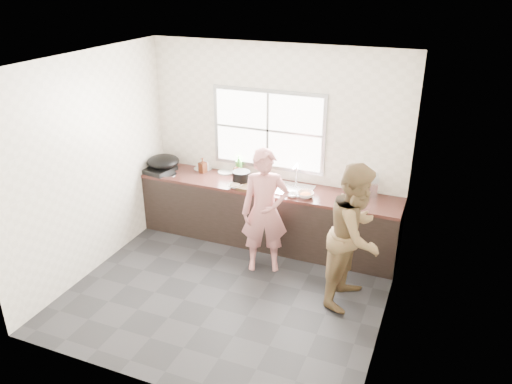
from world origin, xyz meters
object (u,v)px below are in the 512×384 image
at_px(pot_lid_left, 168,174).
at_px(woman, 265,215).
at_px(cutting_board, 249,185).
at_px(dish_rack, 362,183).
at_px(bowl_mince, 235,186).
at_px(bottle_brown_tall, 203,166).
at_px(plate_food, 226,172).
at_px(burner, 158,169).
at_px(glass_jar, 206,166).
at_px(bowl_crabs, 306,195).
at_px(bowl_held, 292,195).
at_px(wok, 163,161).
at_px(black_pot, 241,178).
at_px(bottle_green, 239,165).
at_px(person_side, 355,235).
at_px(bottle_brown_short, 238,169).
at_px(pot_lid_right, 203,169).

bearing_deg(pot_lid_left, woman, -16.37).
bearing_deg(cutting_board, dish_rack, 12.84).
xyz_separation_m(bowl_mince, bottle_brown_tall, (-0.66, 0.33, 0.08)).
xyz_separation_m(plate_food, burner, (-0.93, -0.33, 0.02)).
relative_size(cutting_board, glass_jar, 3.94).
height_order(woman, bowl_crabs, woman).
relative_size(plate_food, bottle_brown_tall, 1.19).
distance_m(woman, bowl_mince, 0.74).
height_order(bowl_crabs, bottle_brown_tall, bottle_brown_tall).
height_order(bowl_held, pot_lid_left, bowl_held).
distance_m(bowl_crabs, bowl_held, 0.17).
distance_m(burner, wok, 0.14).
xyz_separation_m(woman, plate_food, (-0.93, 0.86, 0.12)).
bearing_deg(dish_rack, black_pot, 176.63).
xyz_separation_m(bottle_green, bottle_brown_tall, (-0.52, -0.11, -0.04)).
height_order(person_side, wok, person_side).
bearing_deg(pot_lid_left, bottle_green, 21.63).
distance_m(black_pot, glass_jar, 0.74).
bearing_deg(person_side, woman, 88.12).
relative_size(person_side, bowl_crabs, 9.71).
xyz_separation_m(plate_food, glass_jar, (-0.32, 0.00, 0.05)).
distance_m(bottle_brown_tall, burner, 0.66).
xyz_separation_m(black_pot, bottle_brown_tall, (-0.68, 0.18, 0.01)).
relative_size(cutting_board, bottle_brown_tall, 2.21).
height_order(bowl_crabs, bowl_held, bowl_held).
relative_size(woman, plate_food, 6.39).
xyz_separation_m(black_pot, dish_rack, (1.58, 0.29, 0.05)).
bearing_deg(glass_jar, bottle_brown_short, -2.62).
height_order(woman, bottle_brown_short, woman).
bearing_deg(glass_jar, person_side, -24.45).
bearing_deg(woman, pot_lid_left, 141.51).
height_order(bowl_crabs, burner, burner).
relative_size(bowl_crabs, pot_lid_left, 0.73).
bearing_deg(wok, plate_food, 18.20).
relative_size(bowl_held, bottle_green, 0.64).
height_order(bowl_mince, burner, burner).
bearing_deg(bottle_brown_short, bottle_brown_tall, -170.61).
distance_m(cutting_board, bottle_green, 0.46).
relative_size(person_side, bottle_brown_tall, 8.49).
bearing_deg(woman, bowl_crabs, 29.59).
bearing_deg(bowl_held, bowl_crabs, 17.98).
height_order(plate_food, pot_lid_left, plate_food).
distance_m(bottle_brown_short, pot_lid_right, 0.58).
relative_size(bottle_brown_short, pot_lid_left, 0.74).
bearing_deg(woman, plate_food, 115.20).
bearing_deg(glass_jar, burner, -151.87).
bearing_deg(bowl_mince, woman, -35.51).
distance_m(woman, person_side, 1.20).
xyz_separation_m(plate_food, bottle_brown_short, (0.20, -0.02, 0.08)).
bearing_deg(plate_food, wok, -161.80).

